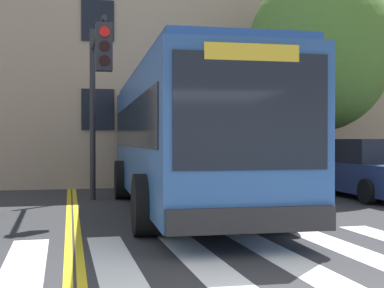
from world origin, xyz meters
The scene contains 9 objects.
crosswalk centered at (0.68, 2.80, 0.00)m, with size 12.46×4.55×0.01m.
lane_line_yellow_inner centered at (-2.30, 16.80, 0.00)m, with size 0.12×36.00×0.01m, color gold.
lane_line_yellow_outer centered at (-2.14, 16.80, 0.00)m, with size 0.12×36.00×0.01m, color gold.
city_bus centered at (0.37, 8.28, 1.77)m, with size 3.16×11.20×3.27m.
car_navy_far_lane centered at (6.15, 9.60, 0.77)m, with size 2.08×4.70×1.69m.
car_grey_behind_bus centered at (0.39, 19.06, 0.86)m, with size 2.32×4.58×1.91m.
traffic_light_overhead centered at (-1.62, 9.07, 3.16)m, with size 0.35×4.00×4.75m.
street_tree_curbside_large centered at (5.33, 11.05, 4.46)m, with size 6.10×6.07×7.02m.
building_facade centered at (-1.35, 18.49, 5.41)m, with size 34.65×8.82×10.81m.
Camera 1 is at (-2.28, -4.29, 1.68)m, focal length 50.00 mm.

